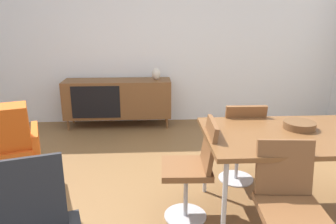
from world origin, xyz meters
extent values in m
plane|color=brown|center=(0.00, 0.00, 0.00)|extent=(8.32, 8.32, 0.00)
cube|color=white|center=(0.00, 2.60, 1.40)|extent=(6.80, 0.12, 2.80)
cube|color=brown|center=(-0.34, 2.30, 0.44)|extent=(1.60, 0.44, 0.56)
cube|color=black|center=(-0.64, 2.08, 0.44)|extent=(0.70, 0.01, 0.48)
cylinder|color=brown|center=(-1.08, 2.13, 0.08)|extent=(0.03, 0.03, 0.16)
cylinder|color=brown|center=(0.40, 2.13, 0.08)|extent=(0.03, 0.03, 0.16)
cylinder|color=brown|center=(-1.08, 2.47, 0.08)|extent=(0.03, 0.03, 0.16)
cylinder|color=brown|center=(0.40, 2.47, 0.08)|extent=(0.03, 0.03, 0.16)
ellipsoid|color=beige|center=(0.24, 2.30, 0.81)|extent=(0.13, 0.13, 0.17)
cube|color=brown|center=(1.39, -0.11, 0.72)|extent=(1.60, 0.90, 0.04)
cylinder|color=#B7B7BC|center=(0.67, -0.50, 0.35)|extent=(0.04, 0.04, 0.70)
cylinder|color=#B7B7BC|center=(0.67, 0.28, 0.35)|extent=(0.04, 0.04, 0.70)
cylinder|color=brown|center=(1.39, -0.01, 0.77)|extent=(0.26, 0.26, 0.06)
cube|color=brown|center=(1.04, 0.51, 0.45)|extent=(0.40, 0.40, 0.05)
cube|color=brown|center=(1.03, 0.33, 0.67)|extent=(0.38, 0.09, 0.38)
cylinder|color=#B7B7BC|center=(1.04, 0.51, 0.21)|extent=(0.04, 0.04, 0.42)
cylinder|color=#B7B7BC|center=(1.04, 0.51, 0.01)|extent=(0.36, 0.36, 0.01)
cube|color=brown|center=(0.44, -0.11, 0.45)|extent=(0.41, 0.41, 0.05)
cube|color=brown|center=(0.61, -0.11, 0.67)|extent=(0.10, 0.38, 0.38)
cylinder|color=#B7B7BC|center=(0.44, -0.11, 0.21)|extent=(0.04, 0.04, 0.42)
cylinder|color=#B7B7BC|center=(0.44, -0.11, 0.01)|extent=(0.36, 0.36, 0.01)
cube|color=brown|center=(1.04, -0.73, 0.45)|extent=(0.43, 0.43, 0.05)
cube|color=brown|center=(1.05, -0.55, 0.67)|extent=(0.39, 0.12, 0.38)
cube|color=#D85919|center=(-1.28, 0.41, 0.38)|extent=(0.75, 0.73, 0.20)
cube|color=#D85919|center=(-0.97, 0.52, 0.46)|extent=(0.22, 0.50, 0.28)
cylinder|color=#B7B7BC|center=(-1.28, 0.41, 0.14)|extent=(0.06, 0.06, 0.28)
cylinder|color=#B7B7BC|center=(-1.28, 0.41, 0.01)|extent=(0.48, 0.48, 0.02)
cube|color=#262628|center=(-0.60, -0.98, 0.69)|extent=(0.65, 0.43, 0.51)
camera|label=1|loc=(0.15, -2.45, 1.64)|focal=34.11mm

